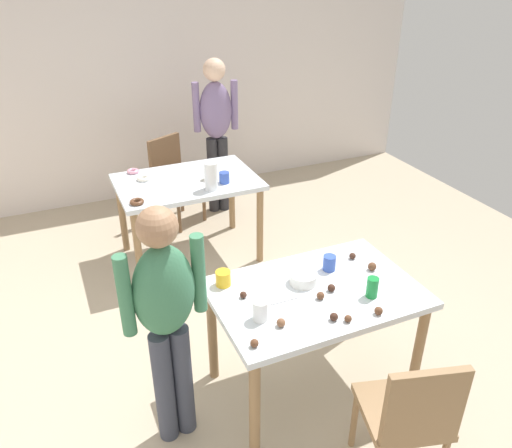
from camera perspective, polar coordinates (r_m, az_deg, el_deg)
The scene contains 30 objects.
ground_plane at distance 3.53m, azimuth 2.51°, elevation -16.03°, with size 6.40×6.40×0.00m, color tan.
wall_back at distance 5.69m, azimuth -12.02°, elevation 15.90°, with size 6.40×0.10×2.60m, color silver.
dining_table_near at distance 3.01m, azimuth 6.67°, elevation -9.00°, with size 1.18×0.79×0.75m.
dining_table_far at distance 4.42m, azimuth -7.70°, elevation 3.77°, with size 1.19×0.80×0.75m.
chair_near_table at distance 2.72m, azimuth 16.94°, elevation -19.80°, with size 0.49×0.49×0.87m.
chair_far_table at distance 5.16m, azimuth -9.33°, elevation 5.48°, with size 0.53×0.53×0.87m.
person_girl_near at distance 2.63m, azimuth -10.10°, elevation -9.73°, with size 0.45×0.23×1.46m.
person_adult_far at distance 5.16m, azimuth -4.51°, elevation 11.27°, with size 0.46×0.25×1.59m.
mixing_bowl at distance 2.99m, azimuth 5.36°, elevation -6.12°, with size 0.16×0.16×0.06m, color white.
soda_can at distance 2.93m, azimuth 12.97°, elevation -6.97°, with size 0.07×0.07×0.12m, color #198438.
fork_near at distance 2.86m, azimuth 3.26°, elevation -8.60°, with size 0.17×0.02×0.01m, color silver.
cup_near_0 at distance 3.12m, azimuth 8.26°, elevation -4.36°, with size 0.08×0.08×0.10m, color #3351B2.
cup_near_1 at distance 2.96m, azimuth -3.72°, elevation -6.12°, with size 0.09×0.09×0.09m, color yellow.
cup_near_2 at distance 2.69m, azimuth 0.50°, elevation -9.69°, with size 0.08×0.08×0.12m, color white.
cake_ball_0 at distance 3.26m, azimuth 10.82°, elevation -3.56°, with size 0.04×0.04×0.04m, color #3D2319.
cake_ball_1 at distance 3.17m, azimuth 12.95°, elevation -4.69°, with size 0.05×0.05×0.05m, color brown.
cake_ball_2 at distance 2.82m, azimuth 13.64°, elevation -9.49°, with size 0.05×0.05×0.05m, color brown.
cake_ball_3 at distance 2.87m, azimuth -1.44°, elevation -7.99°, with size 0.04×0.04×0.04m, color #3D2319.
cake_ball_4 at distance 2.88m, azimuth 7.28°, elevation -8.01°, with size 0.04×0.04×0.04m, color brown.
cake_ball_5 at distance 2.55m, azimuth -0.18°, elevation -13.28°, with size 0.04×0.04×0.04m, color brown.
cake_ball_6 at distance 2.67m, azimuth 2.83°, elevation -11.04°, with size 0.05×0.05×0.05m, color brown.
cake_ball_7 at distance 2.74m, azimuth 10.33°, elevation -10.45°, with size 0.04×0.04×0.04m, color brown.
cake_ball_8 at distance 2.74m, azimuth 8.77°, elevation -10.30°, with size 0.04×0.04×0.04m, color #3D2319.
cake_ball_9 at distance 2.95m, azimuth 8.49°, elevation -7.13°, with size 0.04×0.04×0.04m, color #3D2319.
pitcher_far at distance 4.13m, azimuth -5.09°, elevation 5.40°, with size 0.11×0.11×0.23m, color white.
cup_far_0 at distance 4.27m, azimuth -3.59°, elevation 5.24°, with size 0.09×0.09×0.09m, color #3351B2.
cup_far_1 at distance 4.35m, azimuth -5.22°, elevation 5.78°, with size 0.08×0.08×0.11m, color yellow.
donut_far_0 at distance 4.60m, azimuth -13.68°, elevation 5.80°, with size 0.10×0.10×0.03m, color pink.
donut_far_1 at distance 4.01m, azimuth -13.28°, elevation 2.45°, with size 0.11×0.11×0.03m, color brown.
donut_far_2 at distance 4.43m, azimuth -12.56°, elevation 5.05°, with size 0.11×0.11×0.03m, color white.
Camera 1 is at (-1.15, -2.25, 2.47)m, focal length 35.50 mm.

